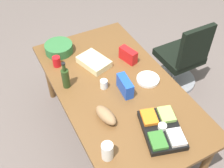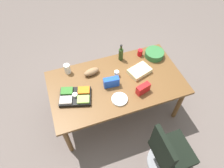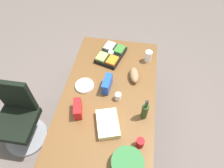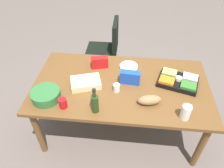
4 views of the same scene
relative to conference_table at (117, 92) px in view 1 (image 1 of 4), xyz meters
The scene contains 14 objects.
ground_plane 0.69m from the conference_table, ahead, with size 10.00×10.00×0.00m, color #675A54.
conference_table is the anchor object (origin of this frame).
office_chair 1.19m from the conference_table, 106.70° to the left, with size 0.56×0.56×0.97m.
chip_bag_red 0.43m from the conference_table, 134.66° to the left, with size 0.20×0.08×0.14m, color red.
sheet_cake 0.41m from the conference_table, behind, with size 0.32×0.22×0.07m, color beige.
veggie_tray 0.64m from the conference_table, ahead, with size 0.49×0.41×0.09m.
mayo_jar 0.77m from the conference_table, 33.57° to the right, with size 0.09×0.09×0.16m, color white.
paper_plate_stack 0.33m from the conference_table, 77.30° to the left, with size 0.22×0.22×0.03m, color white.
chip_bag_blue 0.18m from the conference_table, 20.60° to the left, with size 0.22×0.08×0.15m, color blue.
paper_cup 0.17m from the conference_table, 110.31° to the right, with size 0.07×0.07×0.09m, color white.
wine_bottle 0.51m from the conference_table, 117.99° to the right, with size 0.09×0.09×0.29m.
red_solo_cup 0.69m from the conference_table, 143.84° to the right, with size 0.08×0.08×0.11m, color red.
bread_loaf 0.42m from the conference_table, 41.38° to the right, with size 0.24×0.11×0.10m, color #926D49.
salad_bowl 0.82m from the conference_table, 158.21° to the right, with size 0.30×0.30×0.10m, color #306C36.
Camera 1 is at (1.60, -0.89, 2.62)m, focal length 43.98 mm.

